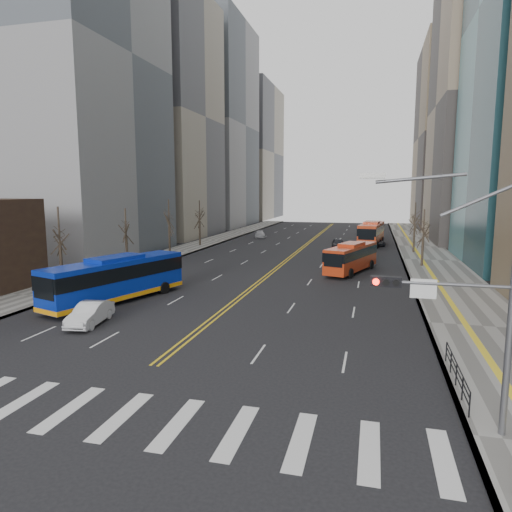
# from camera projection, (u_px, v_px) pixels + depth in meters

# --- Properties ---
(ground) EXTENTS (220.00, 220.00, 0.00)m
(ground) POSITION_uv_depth(u_px,v_px,m) (95.00, 412.00, 18.19)
(ground) COLOR black
(sidewalk_right) EXTENTS (7.00, 130.00, 0.15)m
(sidewalk_right) POSITION_uv_depth(u_px,v_px,m) (430.00, 260.00, 56.94)
(sidewalk_right) COLOR #65635F
(sidewalk_right) RESTS_ON ground
(sidewalk_left) EXTENTS (5.00, 130.00, 0.15)m
(sidewalk_left) POSITION_uv_depth(u_px,v_px,m) (179.00, 251.00, 65.39)
(sidewalk_left) COLOR #65635F
(sidewalk_left) RESTS_ON ground
(crosswalk) EXTENTS (26.70, 4.00, 0.01)m
(crosswalk) POSITION_uv_depth(u_px,v_px,m) (95.00, 412.00, 18.19)
(crosswalk) COLOR silver
(crosswalk) RESTS_ON ground
(centerline) EXTENTS (0.55, 100.00, 0.01)m
(centerline) POSITION_uv_depth(u_px,v_px,m) (303.00, 247.00, 70.87)
(centerline) COLOR gold
(centerline) RESTS_ON ground
(office_towers) EXTENTS (83.00, 134.00, 58.00)m
(office_towers) POSITION_uv_depth(u_px,v_px,m) (318.00, 103.00, 80.33)
(office_towers) COLOR gray
(office_towers) RESTS_ON ground
(signal_mast) EXTENTS (5.37, 0.37, 9.39)m
(signal_mast) POSITION_uv_depth(u_px,v_px,m) (467.00, 303.00, 15.98)
(signal_mast) COLOR slate
(signal_mast) RESTS_ON ground
(pedestrian_railing) EXTENTS (0.06, 6.06, 1.02)m
(pedestrian_railing) POSITION_uv_depth(u_px,v_px,m) (457.00, 371.00, 20.27)
(pedestrian_railing) COLOR black
(pedestrian_railing) RESTS_ON sidewalk_right
(street_trees) EXTENTS (35.20, 47.20, 7.60)m
(street_trees) POSITION_uv_depth(u_px,v_px,m) (215.00, 224.00, 52.37)
(street_trees) COLOR black
(street_trees) RESTS_ON ground
(blue_bus) EXTENTS (6.29, 12.75, 3.63)m
(blue_bus) POSITION_uv_depth(u_px,v_px,m) (116.00, 278.00, 36.07)
(blue_bus) COLOR #0A27A4
(blue_bus) RESTS_ON ground
(red_bus_near) EXTENTS (5.28, 10.25, 3.21)m
(red_bus_near) POSITION_uv_depth(u_px,v_px,m) (351.00, 256.00, 48.78)
(red_bus_near) COLOR #BA3313
(red_bus_near) RESTS_ON ground
(red_bus_far) EXTENTS (4.17, 12.38, 3.83)m
(red_bus_far) POSITION_uv_depth(u_px,v_px,m) (371.00, 232.00, 72.72)
(red_bus_far) COLOR #BA3313
(red_bus_far) RESTS_ON ground
(car_white) EXTENTS (2.18, 4.60, 1.46)m
(car_white) POSITION_uv_depth(u_px,v_px,m) (90.00, 314.00, 29.98)
(car_white) COLOR silver
(car_white) RESTS_ON ground
(car_dark_mid) EXTENTS (2.42, 4.75, 1.55)m
(car_dark_mid) POSITION_uv_depth(u_px,v_px,m) (338.00, 243.00, 69.02)
(car_dark_mid) COLOR black
(car_dark_mid) RESTS_ON ground
(car_silver) EXTENTS (2.86, 4.76, 1.29)m
(car_silver) POSITION_uv_depth(u_px,v_px,m) (260.00, 234.00, 84.30)
(car_silver) COLOR #A2A1A7
(car_silver) RESTS_ON ground
(car_dark_far) EXTENTS (2.77, 4.53, 1.17)m
(car_dark_far) POSITION_uv_depth(u_px,v_px,m) (377.00, 242.00, 72.29)
(car_dark_far) COLOR black
(car_dark_far) RESTS_ON ground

